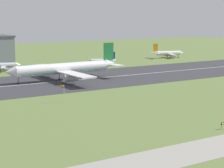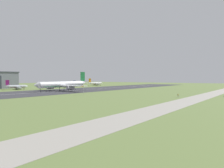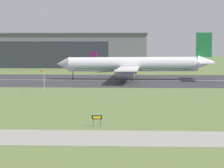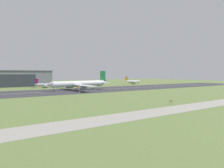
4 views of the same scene
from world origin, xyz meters
name	(u,v)px [view 4 (image 4 of 4)]	position (x,y,z in m)	size (l,w,h in m)	color
ground_plane	(145,96)	(0.00, 64.22, 0.00)	(648.69, 648.69, 0.00)	olive
runway_strip	(91,90)	(0.00, 128.44, 0.03)	(408.69, 54.98, 0.06)	#333338
runway_centreline	(91,90)	(0.00, 128.44, 0.07)	(367.82, 0.70, 0.01)	silver
taxiway_road	(209,104)	(0.00, 24.20, 0.03)	(306.52, 11.72, 0.05)	gray
hangar_building	(4,79)	(-49.71, 218.26, 8.42)	(90.68, 33.70, 16.81)	slate
airplane_landing	(79,84)	(-9.95, 130.58, 5.13)	(53.29, 52.95, 15.85)	white
airplane_parked_west	(45,85)	(-20.76, 179.08, 2.64)	(20.31, 19.81, 8.65)	silver
airplane_parked_centre	(99,84)	(35.91, 172.70, 2.37)	(17.33, 16.27, 7.54)	silver
airplane_parked_east	(133,82)	(95.84, 184.17, 3.17)	(23.39, 17.63, 9.72)	white
windsock_pole	(78,88)	(-33.05, 86.86, 5.15)	(1.97, 1.93, 5.78)	#B7B7BC
runway_sign	(171,101)	(-14.49, 33.67, 1.33)	(1.60, 0.13, 1.77)	#4C4C51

